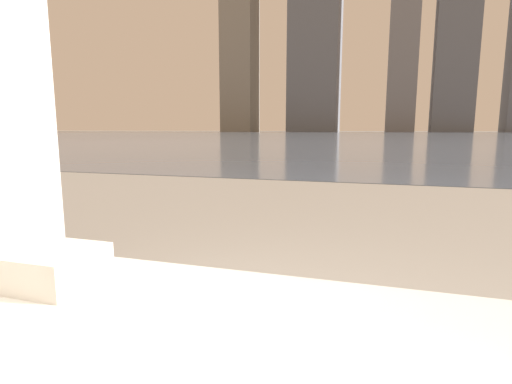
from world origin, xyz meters
TOP-DOWN VIEW (x-y plane):
  - towel_stack at (-0.23, 0.76)m, footprint 0.30×0.18m
  - harbor_water at (0.00, 62.00)m, footprint 180.00×110.00m
  - skyline_tower_2 at (5.47, 118.00)m, footprint 7.49×6.58m
  - skyline_tower_3 at (18.30, 118.00)m, footprint 10.14×6.60m

SIDE VIEW (x-z plane):
  - harbor_water at x=0.00m, z-range 0.00..0.01m
  - towel_stack at x=-0.23m, z-range 0.57..0.65m
  - skyline_tower_2 at x=5.47m, z-range 0.00..62.60m
  - skyline_tower_3 at x=18.30m, z-range 0.00..63.46m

